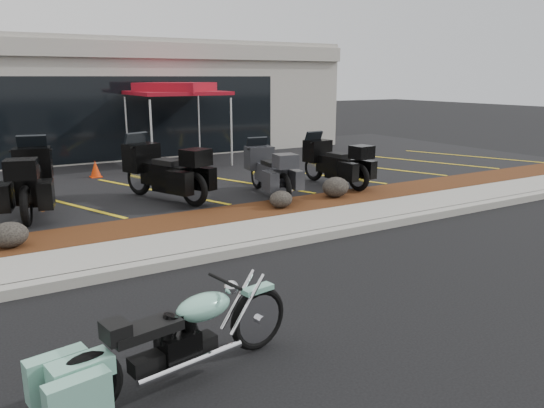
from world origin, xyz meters
TOP-DOWN VIEW (x-y plane):
  - ground at (0.00, 0.00)m, footprint 90.00×90.00m
  - curb at (0.00, 0.90)m, footprint 24.00×0.25m
  - sidewalk at (0.00, 1.60)m, footprint 24.00×1.20m
  - mulch_bed at (0.00, 2.80)m, footprint 24.00×1.20m
  - upper_lot at (0.00, 8.20)m, footprint 26.00×9.60m
  - dealership_building at (0.00, 14.47)m, footprint 18.00×8.16m
  - boulder_left at (-3.41, 2.65)m, footprint 0.57×0.48m
  - boulder_mid at (1.64, 2.69)m, footprint 0.50×0.41m
  - boulder_right at (3.22, 2.92)m, footprint 0.63×0.53m
  - hero_cruiser at (-1.48, -1.92)m, footprint 2.63×1.08m
  - touring_black_front at (-2.62, 5.63)m, footprint 1.49×2.68m
  - touring_black_mid at (-0.50, 5.38)m, footprint 1.78×2.64m
  - touring_grey at (2.16, 4.62)m, footprint 1.11×2.25m
  - touring_black_rear at (3.92, 4.77)m, footprint 1.06×2.28m
  - traffic_cone at (-0.84, 8.18)m, footprint 0.33×0.33m
  - popup_canopy at (1.95, 9.27)m, footprint 2.76×2.76m

SIDE VIEW (x-z plane):
  - ground at x=0.00m, z-range 0.00..0.00m
  - curb at x=0.00m, z-range 0.00..0.15m
  - sidewalk at x=0.00m, z-range 0.00..0.15m
  - upper_lot at x=0.00m, z-range 0.00..0.15m
  - mulch_bed at x=0.00m, z-range 0.00..0.16m
  - boulder_mid at x=1.64m, z-range 0.16..0.51m
  - boulder_left at x=-3.41m, z-range 0.16..0.57m
  - traffic_cone at x=-0.84m, z-range 0.15..0.59m
  - boulder_right at x=3.22m, z-range 0.16..0.61m
  - hero_cruiser at x=-1.48m, z-range 0.00..0.90m
  - touring_grey at x=2.16m, z-range 0.15..1.40m
  - touring_black_rear at x=3.92m, z-range 0.15..1.44m
  - touring_black_mid at x=-0.50m, z-range 0.15..1.58m
  - touring_black_front at x=-2.62m, z-range 0.15..1.62m
  - dealership_building at x=0.00m, z-range 0.01..4.01m
  - popup_canopy at x=1.95m, z-range 1.15..3.62m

